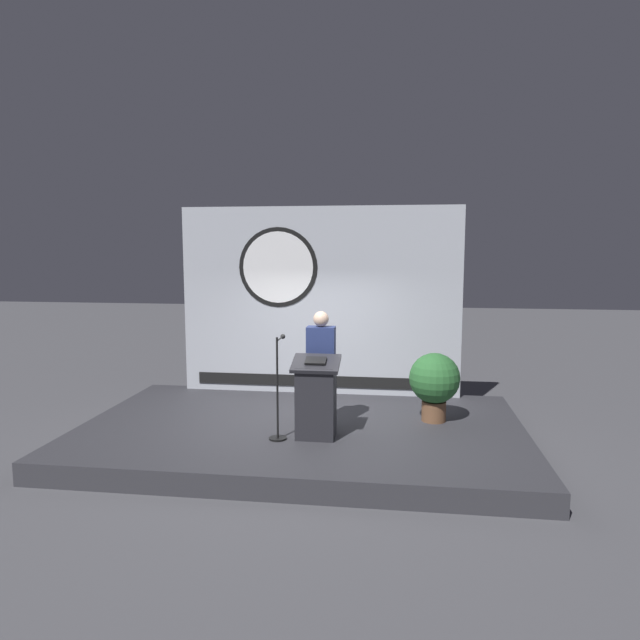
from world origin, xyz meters
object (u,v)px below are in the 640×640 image
podium (316,399)px  microphone_stand (278,403)px  speaker_person (321,368)px  potted_plant (434,381)px

podium → microphone_stand: bearing=-169.3°
speaker_person → potted_plant: bearing=17.1°
podium → speaker_person: (0.00, 0.48, 0.32)m
microphone_stand → potted_plant: (2.13, 1.08, 0.12)m
speaker_person → potted_plant: (1.63, 0.50, -0.25)m
speaker_person → microphone_stand: bearing=-131.2°
podium → speaker_person: size_ratio=0.67×
podium → speaker_person: speaker_person is taller
podium → microphone_stand: size_ratio=0.80×
podium → microphone_stand: (-0.50, -0.09, -0.05)m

